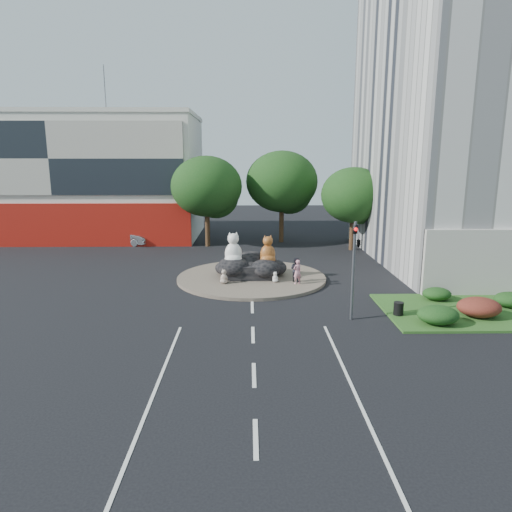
{
  "coord_description": "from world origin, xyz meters",
  "views": [
    {
      "loc": [
        -0.18,
        -19.87,
        7.99
      ],
      "look_at": [
        0.27,
        8.13,
        2.0
      ],
      "focal_mm": 32.0,
      "sensor_mm": 36.0,
      "label": 1
    }
  ],
  "objects_px": {
    "cat_white": "(233,248)",
    "pedestrian_pink": "(297,272)",
    "kitten_white": "(275,277)",
    "pedestrian_dark": "(296,270)",
    "cat_tabby": "(268,249)",
    "litter_bin": "(398,309)",
    "kitten_calico": "(224,276)",
    "parked_car": "(125,236)"
  },
  "relations": [
    {
      "from": "kitten_white",
      "to": "pedestrian_pink",
      "type": "xyz_separation_m",
      "value": [
        1.37,
        -0.44,
        0.43
      ]
    },
    {
      "from": "pedestrian_pink",
      "to": "pedestrian_dark",
      "type": "xyz_separation_m",
      "value": [
        -0.04,
        0.59,
        0.0
      ]
    },
    {
      "from": "kitten_calico",
      "to": "parked_car",
      "type": "bearing_deg",
      "value": 162.23
    },
    {
      "from": "cat_tabby",
      "to": "litter_bin",
      "type": "distance_m",
      "value": 10.07
    },
    {
      "from": "kitten_white",
      "to": "pedestrian_dark",
      "type": "distance_m",
      "value": 1.41
    },
    {
      "from": "litter_bin",
      "to": "kitten_white",
      "type": "bearing_deg",
      "value": 134.06
    },
    {
      "from": "cat_white",
      "to": "litter_bin",
      "type": "distance_m",
      "value": 11.58
    },
    {
      "from": "pedestrian_pink",
      "to": "kitten_calico",
      "type": "bearing_deg",
      "value": -31.2
    },
    {
      "from": "cat_white",
      "to": "parked_car",
      "type": "distance_m",
      "value": 16.97
    },
    {
      "from": "cat_white",
      "to": "kitten_white",
      "type": "distance_m",
      "value": 3.42
    },
    {
      "from": "cat_tabby",
      "to": "pedestrian_pink",
      "type": "distance_m",
      "value": 2.81
    },
    {
      "from": "cat_white",
      "to": "parked_car",
      "type": "height_order",
      "value": "cat_white"
    },
    {
      "from": "cat_white",
      "to": "pedestrian_pink",
      "type": "distance_m",
      "value": 4.59
    },
    {
      "from": "pedestrian_dark",
      "to": "litter_bin",
      "type": "distance_m",
      "value": 7.88
    },
    {
      "from": "cat_tabby",
      "to": "kitten_calico",
      "type": "distance_m",
      "value": 3.59
    },
    {
      "from": "cat_white",
      "to": "kitten_white",
      "type": "relative_size",
      "value": 3.09
    },
    {
      "from": "pedestrian_pink",
      "to": "kitten_white",
      "type": "bearing_deg",
      "value": -46.56
    },
    {
      "from": "cat_white",
      "to": "pedestrian_dark",
      "type": "xyz_separation_m",
      "value": [
        4.05,
        -1.11,
        -1.21
      ]
    },
    {
      "from": "cat_tabby",
      "to": "parked_car",
      "type": "xyz_separation_m",
      "value": [
        -13.0,
        12.93,
        -1.29
      ]
    },
    {
      "from": "cat_white",
      "to": "kitten_white",
      "type": "bearing_deg",
      "value": -32.98
    },
    {
      "from": "kitten_white",
      "to": "kitten_calico",
      "type": "bearing_deg",
      "value": 163.71
    },
    {
      "from": "cat_tabby",
      "to": "pedestrian_dark",
      "type": "distance_m",
      "value": 2.42
    },
    {
      "from": "kitten_calico",
      "to": "litter_bin",
      "type": "xyz_separation_m",
      "value": [
        9.27,
        -5.94,
        -0.21
      ]
    },
    {
      "from": "cat_tabby",
      "to": "litter_bin",
      "type": "bearing_deg",
      "value": -53.1
    },
    {
      "from": "pedestrian_dark",
      "to": "parked_car",
      "type": "bearing_deg",
      "value": -3.45
    },
    {
      "from": "cat_white",
      "to": "parked_car",
      "type": "xyz_separation_m",
      "value": [
        -10.7,
        13.09,
        -1.41
      ]
    },
    {
      "from": "cat_tabby",
      "to": "pedestrian_dark",
      "type": "xyz_separation_m",
      "value": [
        1.76,
        -1.27,
        -1.09
      ]
    },
    {
      "from": "kitten_calico",
      "to": "cat_white",
      "type": "bearing_deg",
      "value": 106.99
    },
    {
      "from": "cat_white",
      "to": "cat_tabby",
      "type": "distance_m",
      "value": 2.3
    },
    {
      "from": "cat_tabby",
      "to": "litter_bin",
      "type": "relative_size",
      "value": 2.89
    },
    {
      "from": "pedestrian_pink",
      "to": "parked_car",
      "type": "relative_size",
      "value": 0.33
    },
    {
      "from": "kitten_white",
      "to": "pedestrian_dark",
      "type": "xyz_separation_m",
      "value": [
        1.33,
        0.15,
        0.43
      ]
    },
    {
      "from": "pedestrian_dark",
      "to": "litter_bin",
      "type": "bearing_deg",
      "value": 166.76
    },
    {
      "from": "pedestrian_pink",
      "to": "pedestrian_dark",
      "type": "bearing_deg",
      "value": -114.71
    },
    {
      "from": "kitten_white",
      "to": "pedestrian_pink",
      "type": "relative_size",
      "value": 0.45
    },
    {
      "from": "kitten_white",
      "to": "litter_bin",
      "type": "height_order",
      "value": "kitten_white"
    },
    {
      "from": "cat_tabby",
      "to": "parked_car",
      "type": "height_order",
      "value": "cat_tabby"
    },
    {
      "from": "cat_white",
      "to": "pedestrian_dark",
      "type": "bearing_deg",
      "value": -23.42
    },
    {
      "from": "kitten_calico",
      "to": "pedestrian_pink",
      "type": "relative_size",
      "value": 0.6
    },
    {
      "from": "parked_car",
      "to": "pedestrian_pink",
      "type": "bearing_deg",
      "value": -120.67
    },
    {
      "from": "kitten_white",
      "to": "pedestrian_dark",
      "type": "relative_size",
      "value": 0.45
    },
    {
      "from": "litter_bin",
      "to": "pedestrian_dark",
      "type": "bearing_deg",
      "value": 126.3
    }
  ]
}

